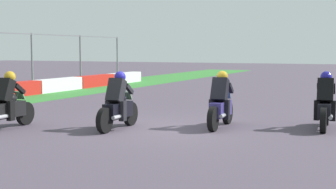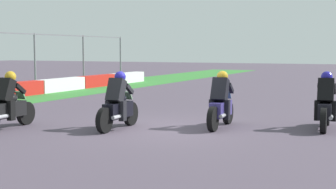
% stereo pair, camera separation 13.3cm
% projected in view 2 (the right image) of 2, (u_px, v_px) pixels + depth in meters
% --- Properties ---
extents(ground_plane, '(120.00, 120.00, 0.00)m').
position_uv_depth(ground_plane, '(166.00, 129.00, 13.04)').
color(ground_plane, '#4C4150').
extents(rider_lane_a, '(2.04, 0.55, 1.51)m').
position_uv_depth(rider_lane_a, '(326.00, 105.00, 12.91)').
color(rider_lane_a, black).
rests_on(rider_lane_a, ground_plane).
extents(rider_lane_b, '(2.04, 0.55, 1.51)m').
position_uv_depth(rider_lane_b, '(221.00, 104.00, 13.18)').
color(rider_lane_b, black).
rests_on(rider_lane_b, ground_plane).
extents(rider_lane_c, '(2.04, 0.54, 1.51)m').
position_uv_depth(rider_lane_c, '(118.00, 105.00, 12.93)').
color(rider_lane_c, black).
rests_on(rider_lane_c, ground_plane).
extents(rider_lane_d, '(2.04, 0.55, 1.51)m').
position_uv_depth(rider_lane_d, '(8.00, 105.00, 13.04)').
color(rider_lane_d, black).
rests_on(rider_lane_d, ground_plane).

